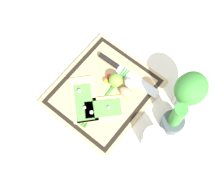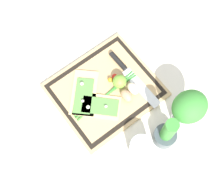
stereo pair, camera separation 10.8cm
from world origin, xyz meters
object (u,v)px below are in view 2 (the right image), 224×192
at_px(knife, 126,70).
at_px(herb_pot, 166,134).
at_px(pizza_slice_far, 98,106).
at_px(pizza_slice_near, 84,93).
at_px(cherry_tomato_red, 115,76).
at_px(egg_brown, 126,96).
at_px(herb_glass, 188,109).
at_px(lime, 119,82).
at_px(sauce_jar, 140,148).
at_px(cherry_tomato_yellow, 110,80).
at_px(egg_pink, 133,88).

xyz_separation_m(knife, herb_pot, (0.06, 0.32, 0.05)).
bearing_deg(herb_pot, knife, -100.25).
height_order(pizza_slice_far, knife, pizza_slice_far).
distance_m(pizza_slice_near, cherry_tomato_red, 0.15).
distance_m(pizza_slice_near, herb_pot, 0.38).
relative_size(egg_brown, herb_glass, 0.28).
distance_m(lime, herb_pot, 0.29).
distance_m(pizza_slice_far, knife, 0.20).
height_order(knife, cherry_tomato_red, same).
relative_size(lime, sauce_jar, 0.58).
bearing_deg(egg_brown, cherry_tomato_yellow, -85.49).
bearing_deg(sauce_jar, pizza_slice_near, -83.06).
bearing_deg(lime, herb_glass, 113.17).
relative_size(lime, herb_pot, 0.28).
height_order(pizza_slice_far, egg_pink, egg_pink).
height_order(lime, herb_pot, herb_pot).
distance_m(pizza_slice_near, egg_pink, 0.21).
xyz_separation_m(egg_brown, cherry_tomato_yellow, (0.01, -0.10, -0.01)).
bearing_deg(pizza_slice_near, cherry_tomato_yellow, 171.39).
distance_m(egg_pink, sauce_jar, 0.25).
relative_size(egg_pink, sauce_jar, 0.58).
bearing_deg(egg_pink, knife, -110.27).
distance_m(cherry_tomato_yellow, sauce_jar, 0.32).
relative_size(knife, egg_brown, 5.25).
height_order(cherry_tomato_red, herb_glass, herb_glass).
height_order(egg_pink, cherry_tomato_red, egg_pink).
relative_size(pizza_slice_far, egg_pink, 3.54).
bearing_deg(cherry_tomato_red, egg_brown, 80.98).
height_order(knife, herb_pot, herb_pot).
distance_m(pizza_slice_near, sauce_jar, 0.33).
bearing_deg(herb_glass, pizza_slice_far, -44.72).
relative_size(lime, herb_glass, 0.28).
bearing_deg(egg_pink, pizza_slice_near, -32.84).
xyz_separation_m(pizza_slice_near, knife, (-0.21, 0.02, 0.00)).
height_order(knife, egg_brown, egg_brown).
bearing_deg(pizza_slice_near, lime, 158.88).
relative_size(egg_brown, lime, 1.00).
distance_m(knife, egg_brown, 0.12).
relative_size(pizza_slice_near, egg_brown, 3.69).
bearing_deg(sauce_jar, cherry_tomato_red, -109.48).
xyz_separation_m(lime, herb_pot, (-0.00, 0.29, 0.02)).
bearing_deg(herb_glass, knife, -79.74).
xyz_separation_m(cherry_tomato_yellow, sauce_jar, (0.08, 0.31, 0.01)).
bearing_deg(herb_glass, egg_brown, -58.04).
xyz_separation_m(pizza_slice_far, sauce_jar, (-0.03, 0.24, 0.02)).
bearing_deg(lime, pizza_slice_near, -21.12).
bearing_deg(knife, cherry_tomato_red, -4.93).
xyz_separation_m(knife, herb_glass, (-0.05, 0.30, 0.10)).
bearing_deg(pizza_slice_far, egg_pink, 168.87).
distance_m(knife, cherry_tomato_yellow, 0.08).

